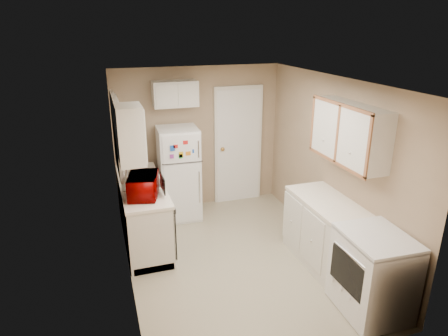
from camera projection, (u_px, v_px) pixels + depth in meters
name	position (u px, v px, depth m)	size (l,w,h in m)	color
floor	(235.00, 259.00, 5.46)	(3.80, 3.80, 0.00)	#C1B79B
ceiling	(237.00, 81.00, 4.64)	(3.80, 3.80, 0.00)	white
wall_left	(123.00, 190.00, 4.64)	(3.80, 3.80, 0.00)	tan
wall_right	(332.00, 166.00, 5.45)	(3.80, 3.80, 0.00)	tan
wall_back	(199.00, 139.00, 6.75)	(2.80, 2.80, 0.00)	tan
wall_front	(312.00, 255.00, 3.35)	(2.80, 2.80, 0.00)	tan
left_counter	(144.00, 212.00, 5.79)	(0.60, 1.80, 0.90)	silver
dishwasher	(171.00, 226.00, 5.32)	(0.03, 0.58, 0.72)	black
sink	(140.00, 182.00, 5.79)	(0.54, 0.74, 0.16)	gray
microwave	(143.00, 186.00, 5.18)	(0.30, 0.53, 0.36)	#8E0100
soap_bottle	(134.00, 166.00, 6.04)	(0.08, 0.09, 0.19)	white
window_blinds	(117.00, 135.00, 5.46)	(0.10, 0.98, 1.08)	silver
upper_cabinet_left	(130.00, 135.00, 4.68)	(0.30, 0.45, 0.70)	silver
refrigerator	(179.00, 174.00, 6.42)	(0.62, 0.60, 1.51)	white
cabinet_over_fridge	(175.00, 94.00, 6.23)	(0.70, 0.30, 0.40)	silver
interior_door	(238.00, 146.00, 6.98)	(0.86, 0.06, 2.08)	white
right_counter	(341.00, 246.00, 4.91)	(0.60, 2.00, 0.90)	silver
stove	(372.00, 274.00, 4.32)	(0.64, 0.78, 0.95)	white
upper_cabinet_right	(349.00, 133.00, 4.76)	(0.30, 1.20, 0.70)	silver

